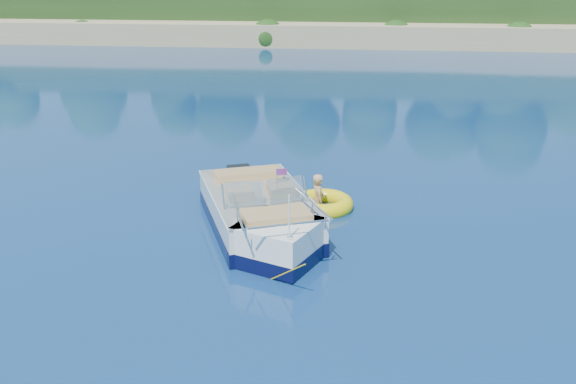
% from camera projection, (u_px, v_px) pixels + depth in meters
% --- Properties ---
extents(ground, '(160.00, 160.00, 0.00)m').
position_uv_depth(ground, '(403.00, 318.00, 10.65)').
color(ground, '#0B244E').
rests_on(ground, ground).
extents(shoreline, '(170.00, 59.00, 6.00)m').
position_uv_depth(shoreline, '(371.00, 5.00, 69.90)').
color(shoreline, tan).
rests_on(shoreline, ground).
extents(motorboat, '(3.35, 5.37, 1.89)m').
position_uv_depth(motorboat, '(262.00, 218.00, 13.79)').
color(motorboat, white).
rests_on(motorboat, ground).
extents(tow_tube, '(1.67, 1.67, 0.39)m').
position_uv_depth(tow_tube, '(323.00, 204.00, 15.34)').
color(tow_tube, yellow).
rests_on(tow_tube, ground).
extents(boy, '(0.52, 0.78, 1.42)m').
position_uv_depth(boy, '(318.00, 207.00, 15.46)').
color(boy, tan).
rests_on(boy, ground).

